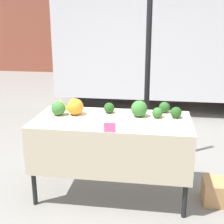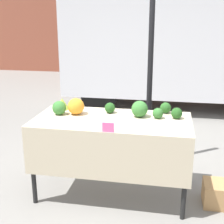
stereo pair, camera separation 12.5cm
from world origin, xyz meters
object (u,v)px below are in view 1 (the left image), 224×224
(parked_truck, at_px, (163,43))
(price_sign, at_px, (110,127))
(orange_cauliflower, at_px, (75,107))
(produce_crate, at_px, (222,192))

(parked_truck, height_order, price_sign, parked_truck)
(parked_truck, relative_size, orange_cauliflower, 25.64)
(orange_cauliflower, distance_m, price_sign, 0.69)
(orange_cauliflower, relative_size, produce_crate, 0.46)
(orange_cauliflower, bearing_deg, produce_crate, -4.22)
(orange_cauliflower, height_order, price_sign, orange_cauliflower)
(parked_truck, relative_size, price_sign, 41.65)
(parked_truck, distance_m, orange_cauliflower, 4.01)
(orange_cauliflower, height_order, produce_crate, orange_cauliflower)
(produce_crate, bearing_deg, parked_truck, 99.49)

